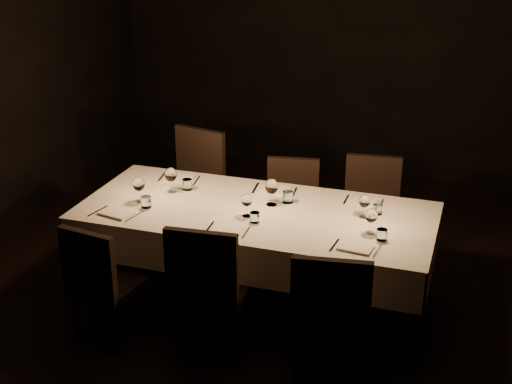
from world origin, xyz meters
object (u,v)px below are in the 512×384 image
(chair_near_center, at_px, (208,285))
(dining_table, at_px, (256,219))
(chair_near_right, at_px, (331,315))
(chair_far_right, at_px, (371,208))
(chair_far_left, at_px, (193,184))
(chair_far_center, at_px, (291,207))
(chair_near_left, at_px, (100,278))

(chair_near_center, bearing_deg, dining_table, -101.19)
(chair_near_right, relative_size, chair_far_right, 1.04)
(dining_table, height_order, chair_far_left, chair_far_left)
(dining_table, distance_m, chair_far_right, 1.11)
(chair_near_center, distance_m, chair_far_right, 1.77)
(chair_near_right, relative_size, chair_far_left, 0.95)
(chair_near_center, bearing_deg, chair_far_center, -100.38)
(chair_far_center, bearing_deg, chair_near_center, -105.08)
(chair_near_left, distance_m, chair_near_right, 1.57)
(chair_far_left, bearing_deg, chair_far_center, 8.24)
(chair_far_center, bearing_deg, chair_near_left, -129.63)
(chair_far_left, bearing_deg, chair_near_right, -32.98)
(chair_near_left, distance_m, chair_far_center, 1.77)
(chair_far_center, bearing_deg, chair_far_right, 2.55)
(chair_near_left, bearing_deg, chair_far_left, -80.90)
(chair_near_left, distance_m, chair_near_center, 0.75)
(chair_near_right, bearing_deg, chair_far_center, -74.53)
(chair_far_left, bearing_deg, chair_near_left, -76.80)
(chair_near_center, bearing_deg, chair_near_left, 0.57)
(chair_near_left, relative_size, chair_near_center, 0.90)
(chair_near_center, relative_size, chair_far_right, 1.05)
(chair_near_right, bearing_deg, chair_far_right, -96.27)
(chair_near_center, relative_size, chair_far_center, 1.10)
(chair_near_left, distance_m, chair_far_left, 1.60)
(chair_near_right, distance_m, chair_far_right, 1.69)
(chair_far_center, relative_size, chair_far_right, 0.95)
(dining_table, relative_size, chair_near_center, 2.61)
(dining_table, bearing_deg, chair_far_right, 51.39)
(dining_table, xyz_separation_m, chair_near_left, (-0.83, -0.80, -0.20))
(chair_near_left, xyz_separation_m, chair_near_center, (0.74, 0.07, 0.05))
(dining_table, height_order, chair_near_right, chair_near_right)
(dining_table, xyz_separation_m, chair_near_right, (0.74, -0.83, -0.16))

